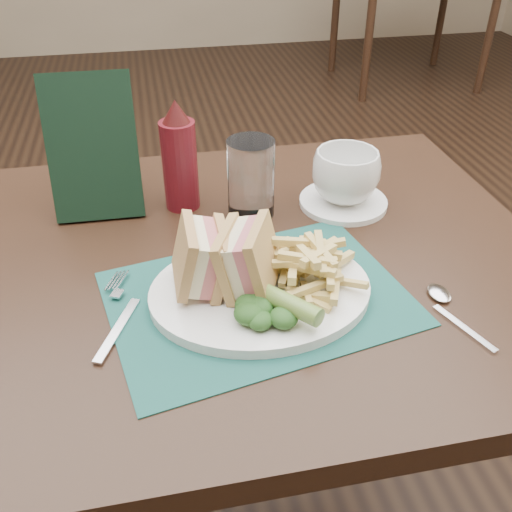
{
  "coord_description": "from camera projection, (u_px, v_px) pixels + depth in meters",
  "views": [
    {
      "loc": [
        -0.13,
        -1.19,
        1.24
      ],
      "look_at": [
        -0.01,
        -0.57,
        0.8
      ],
      "focal_mm": 40.0,
      "sensor_mm": 36.0,
      "label": 1
    }
  ],
  "objects": [
    {
      "name": "coffee_cup",
      "position": [
        346.0,
        176.0,
        0.95
      ],
      "size": [
        0.16,
        0.16,
        0.09
      ],
      "primitive_type": "imported",
      "rotation": [
        0.0,
        0.0,
        0.71
      ],
      "color": "white",
      "rests_on": "saucer"
    },
    {
      "name": "kale_garnish",
      "position": [
        271.0,
        309.0,
        0.71
      ],
      "size": [
        0.11,
        0.08,
        0.03
      ],
      "primitive_type": null,
      "color": "#1A3D16",
      "rests_on": "plate"
    },
    {
      "name": "placemat",
      "position": [
        258.0,
        298.0,
        0.77
      ],
      "size": [
        0.44,
        0.35,
        0.0
      ],
      "primitive_type": "cube",
      "rotation": [
        0.0,
        0.0,
        0.19
      ],
      "color": "#174B44",
      "rests_on": "table_main"
    },
    {
      "name": "plate",
      "position": [
        260.0,
        291.0,
        0.77
      ],
      "size": [
        0.3,
        0.24,
        0.01
      ],
      "primitive_type": null,
      "rotation": [
        0.0,
        0.0,
        0.01
      ],
      "color": "white",
      "rests_on": "placemat"
    },
    {
      "name": "pickle_spear",
      "position": [
        279.0,
        299.0,
        0.71
      ],
      "size": [
        0.09,
        0.11,
        0.03
      ],
      "primitive_type": "cylinder",
      "rotation": [
        1.54,
        0.0,
        0.68
      ],
      "color": "#55762D",
      "rests_on": "plate"
    },
    {
      "name": "table_main",
      "position": [
        253.0,
        417.0,
        1.07
      ],
      "size": [
        0.9,
        0.75,
        0.75
      ],
      "primitive_type": null,
      "color": "black",
      "rests_on": "ground"
    },
    {
      "name": "saucer",
      "position": [
        343.0,
        202.0,
        0.98
      ],
      "size": [
        0.19,
        0.19,
        0.01
      ],
      "primitive_type": "cylinder",
      "rotation": [
        0.0,
        0.0,
        0.38
      ],
      "color": "white",
      "rests_on": "table_main"
    },
    {
      "name": "check_presenter",
      "position": [
        93.0,
        148.0,
        0.9
      ],
      "size": [
        0.14,
        0.09,
        0.23
      ],
      "primitive_type": "cube",
      "rotation": [
        -0.31,
        0.0,
        -0.02
      ],
      "color": "black",
      "rests_on": "table_main"
    },
    {
      "name": "table_bg_right",
      "position": [
        409.0,
        23.0,
        3.65
      ],
      "size": [
        0.9,
        0.75,
        0.75
      ],
      "primitive_type": null,
      "color": "black",
      "rests_on": "ground"
    },
    {
      "name": "sandwich_half_b",
      "position": [
        232.0,
        256.0,
        0.74
      ],
      "size": [
        0.11,
        0.12,
        0.1
      ],
      "primitive_type": null,
      "rotation": [
        0.0,
        -0.24,
        -0.43
      ],
      "color": "tan",
      "rests_on": "plate"
    },
    {
      "name": "fork",
      "position": [
        117.0,
        312.0,
        0.74
      ],
      "size": [
        0.1,
        0.17,
        0.01
      ],
      "primitive_type": null,
      "rotation": [
        0.0,
        0.0,
        -0.41
      ],
      "color": "silver",
      "rests_on": "placemat"
    },
    {
      "name": "fries_pile",
      "position": [
        309.0,
        260.0,
        0.76
      ],
      "size": [
        0.18,
        0.2,
        0.06
      ],
      "primitive_type": null,
      "color": "#D5BC6A",
      "rests_on": "plate"
    },
    {
      "name": "sandwich_half_a",
      "position": [
        185.0,
        259.0,
        0.74
      ],
      "size": [
        0.07,
        0.09,
        0.1
      ],
      "primitive_type": null,
      "rotation": [
        0.0,
        0.24,
        -0.0
      ],
      "color": "tan",
      "rests_on": "plate"
    },
    {
      "name": "floor",
      "position": [
        221.0,
        367.0,
        1.69
      ],
      "size": [
        7.0,
        7.0,
        0.0
      ],
      "primitive_type": "plane",
      "color": "black",
      "rests_on": "ground"
    },
    {
      "name": "spoon",
      "position": [
        455.0,
        314.0,
        0.74
      ],
      "size": [
        0.08,
        0.15,
        0.01
      ],
      "primitive_type": null,
      "rotation": [
        0.0,
        0.0,
        0.34
      ],
      "color": "silver",
      "rests_on": "table_main"
    },
    {
      "name": "drinking_glass",
      "position": [
        251.0,
        179.0,
        0.92
      ],
      "size": [
        0.1,
        0.1,
        0.13
      ],
      "primitive_type": "cylinder",
      "rotation": [
        0.0,
        0.0,
        0.31
      ],
      "color": "silver",
      "rests_on": "table_main"
    },
    {
      "name": "wall_back",
      "position": [
        156.0,
        50.0,
        4.5
      ],
      "size": [
        6.0,
        0.0,
        6.0
      ],
      "primitive_type": "plane",
      "rotation": [
        1.57,
        0.0,
        0.0
      ],
      "color": "tan",
      "rests_on": "ground"
    },
    {
      "name": "ketchup_bottle",
      "position": [
        179.0,
        156.0,
        0.93
      ],
      "size": [
        0.06,
        0.06,
        0.19
      ],
      "primitive_type": null,
      "rotation": [
        0.0,
        0.0,
        -0.11
      ],
      "color": "#510D15",
      "rests_on": "table_main"
    }
  ]
}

